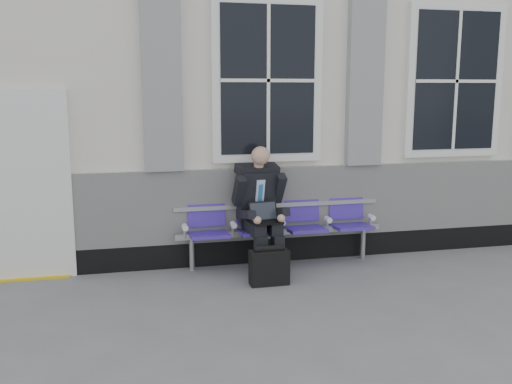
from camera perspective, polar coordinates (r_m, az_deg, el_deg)
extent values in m
plane|color=slate|center=(6.88, 22.10, -8.73)|extent=(70.00, 70.00, 0.00)
cube|color=silver|center=(9.59, 10.79, 9.77)|extent=(14.00, 4.00, 4.20)
cube|color=black|center=(8.02, 16.16, -4.59)|extent=(14.00, 0.10, 0.30)
cube|color=silver|center=(7.89, 16.41, -0.39)|extent=(14.00, 0.08, 0.90)
cube|color=gray|center=(6.74, -9.44, 12.26)|extent=(0.45, 0.14, 2.40)
cube|color=gray|center=(7.34, 10.88, 12.03)|extent=(0.45, 0.14, 2.40)
cube|color=white|center=(6.95, 1.12, 11.08)|extent=(1.35, 0.10, 1.95)
cube|color=black|center=(6.90, 1.22, 11.09)|extent=(1.15, 0.02, 1.75)
cube|color=white|center=(7.94, 19.20, 10.42)|extent=(1.35, 0.10, 1.95)
cube|color=black|center=(7.90, 19.40, 10.41)|extent=(1.15, 0.02, 1.75)
cube|color=black|center=(7.06, -22.26, 0.54)|extent=(0.95, 0.30, 2.10)
cube|color=white|center=(6.92, -22.45, 0.33)|extent=(1.10, 0.10, 2.20)
cube|color=gold|center=(7.18, -21.84, -7.83)|extent=(0.95, 0.30, 0.02)
cube|color=#9EA0A3|center=(7.05, 2.47, -3.96)|extent=(2.60, 0.07, 0.07)
cube|color=#9EA0A3|center=(7.09, 2.23, -1.30)|extent=(2.60, 0.05, 0.05)
cylinder|color=#9EA0A3|center=(6.90, -6.44, -6.25)|extent=(0.06, 0.06, 0.39)
cylinder|color=#9EA0A3|center=(7.46, 10.65, -5.10)|extent=(0.06, 0.06, 0.39)
cube|color=#39229D|center=(6.78, -4.72, -4.28)|extent=(0.46, 0.42, 0.07)
cube|color=#39229D|center=(6.93, -5.00, -1.78)|extent=(0.46, 0.10, 0.40)
cube|color=#39229D|center=(6.89, 0.24, -4.02)|extent=(0.46, 0.42, 0.07)
cube|color=#39229D|center=(7.03, -0.16, -1.55)|extent=(0.46, 0.10, 0.40)
cube|color=#39229D|center=(7.05, 5.00, -3.73)|extent=(0.46, 0.42, 0.07)
cube|color=#39229D|center=(7.19, 4.51, -1.33)|extent=(0.46, 0.10, 0.40)
cube|color=#39229D|center=(7.25, 9.52, -3.44)|extent=(0.46, 0.42, 0.07)
cube|color=#39229D|center=(7.39, 8.96, -1.11)|extent=(0.46, 0.10, 0.40)
cylinder|color=white|center=(6.75, -7.12, -3.52)|extent=(0.07, 0.12, 0.07)
cylinder|color=white|center=(6.84, -2.27, -3.28)|extent=(0.07, 0.12, 0.07)
cylinder|color=white|center=(6.97, 2.58, -3.02)|extent=(0.07, 0.12, 0.07)
cylinder|color=white|center=(7.15, 7.23, -2.75)|extent=(0.07, 0.12, 0.07)
cylinder|color=white|center=(7.37, 11.47, -2.49)|extent=(0.07, 0.12, 0.07)
cube|color=black|center=(6.61, 0.66, -8.28)|extent=(0.15, 0.28, 0.09)
cube|color=black|center=(6.68, 2.36, -8.08)|extent=(0.15, 0.28, 0.09)
cube|color=black|center=(6.61, 0.47, -6.49)|extent=(0.14, 0.15, 0.47)
cube|color=black|center=(6.68, 2.17, -6.31)|extent=(0.14, 0.15, 0.47)
cube|color=black|center=(6.74, -0.20, -3.53)|extent=(0.20, 0.49, 0.15)
cube|color=black|center=(6.81, 1.46, -3.39)|extent=(0.20, 0.49, 0.15)
cube|color=black|center=(6.89, 0.03, -0.28)|extent=(0.48, 0.41, 0.66)
cube|color=#C1D9FD|center=(6.77, 0.39, -0.29)|extent=(0.12, 0.11, 0.37)
cube|color=#2775B6|center=(6.77, 0.42, -0.48)|extent=(0.06, 0.09, 0.31)
cube|color=black|center=(6.81, 0.12, 2.27)|extent=(0.53, 0.31, 0.15)
cylinder|color=tan|center=(6.75, 0.27, 2.83)|extent=(0.12, 0.12, 0.10)
sphere|color=tan|center=(6.68, 0.46, 3.65)|extent=(0.22, 0.22, 0.22)
cube|color=black|center=(6.70, -1.69, 0.14)|extent=(0.14, 0.31, 0.39)
cube|color=black|center=(6.87, 2.29, 0.39)|extent=(0.14, 0.31, 0.39)
cube|color=black|center=(6.59, -0.82, -2.26)|extent=(0.13, 0.33, 0.15)
cube|color=black|center=(6.73, 2.55, -2.00)|extent=(0.13, 0.33, 0.15)
sphere|color=tan|center=(6.48, 0.13, -2.85)|extent=(0.09, 0.09, 0.09)
sphere|color=tan|center=(6.59, 2.53, -2.65)|extent=(0.09, 0.09, 0.09)
cube|color=black|center=(6.62, 1.08, -3.04)|extent=(0.37, 0.28, 0.02)
cube|color=black|center=(6.71, 0.71, -1.90)|extent=(0.35, 0.13, 0.22)
cube|color=black|center=(6.70, 0.73, -1.91)|extent=(0.32, 0.11, 0.19)
cube|color=black|center=(6.39, 1.33, -7.56)|extent=(0.44, 0.19, 0.39)
cylinder|color=black|center=(6.32, 1.34, -5.69)|extent=(0.34, 0.07, 0.07)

